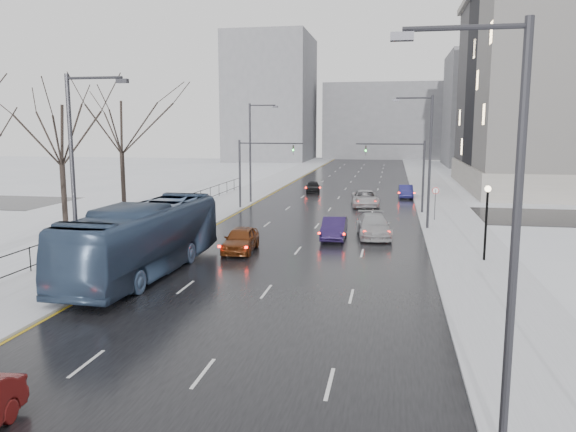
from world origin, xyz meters
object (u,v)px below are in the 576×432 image
Objects in this scene: sedan_right_cross at (365,198)px; sedan_center_far at (313,187)px; streetlight_r_mid at (427,155)px; lamppost_r_mid at (487,212)px; tree_park_e at (125,212)px; bus at (144,239)px; mast_signal_left at (251,166)px; no_uturn_sign at (435,194)px; streetlight_r_near at (505,223)px; sedan_right_far at (374,226)px; sedan_right_near at (334,228)px; streetlight_l_far at (252,148)px; tree_park_d at (66,233)px; streetlight_l_near at (77,174)px; sedan_right_distant at (406,191)px; mast_signal_right at (411,168)px; sedan_center_near at (241,239)px.

sedan_right_cross is 1.40× the size of sedan_center_far.
lamppost_r_mid is (2.83, -10.00, -2.67)m from streetlight_r_mid.
bus is at bearing -60.66° from tree_park_e.
mast_signal_left reaches higher than no_uturn_sign.
streetlight_r_near reaches higher than sedan_right_far.
streetlight_l_far is at bearing 119.78° from sedan_right_near.
tree_park_e is (-0.40, 10.00, 0.00)m from tree_park_d.
streetlight_r_mid is 5.30m from no_uturn_sign.
bus is at bearing 74.03° from streetlight_l_near.
bus is at bearing -113.53° from sedan_right_distant.
sedan_right_far is at bearing 97.89° from streetlight_r_near.
mast_signal_right reaches higher than sedan_right_distant.
tree_park_d is at bearing -124.53° from sedan_center_far.
streetlight_r_mid is 1.00× the size of streetlight_l_near.
streetlight_l_far reaches higher than sedan_center_near.
streetlight_r_mid is at bearing 90.00° from streetlight_r_near.
streetlight_r_mid is 1.00× the size of streetlight_l_far.
mast_signal_left is at bearing 88.28° from streetlight_l_near.
tree_park_e is at bearing -141.43° from streetlight_l_far.
streetlight_l_far is 2.34× the size of lamppost_r_mid.
sedan_right_near is (-5.48, -12.81, -3.32)m from mast_signal_right.
streetlight_r_mid is 3.70× the size of no_uturn_sign.
streetlight_l_near is 43.09m from sedan_center_far.
sedan_center_far is (-12.70, 18.55, -1.58)m from no_uturn_sign.
sedan_center_far is at bearing 75.27° from mast_signal_left.
streetlight_r_near reaches higher than tree_park_d.
sedan_right_far is (11.83, -11.55, -3.28)m from mast_signal_left.
streetlight_l_far is at bearing -121.79° from sedan_center_far.
tree_park_d is at bearing -118.15° from streetlight_l_far.
tree_park_e is at bearing 155.28° from sedan_right_near.
mast_signal_left is 24.02m from bus.
sedan_right_distant is at bearing -24.95° from sedan_center_far.
streetlight_r_near is 23.72m from sedan_center_near.
no_uturn_sign is 0.60× the size of sedan_center_near.
bus reaches higher than sedan_right_distant.
streetlight_l_far is at bearing 61.85° from tree_park_d.
sedan_center_far is (-8.00, 26.11, -0.11)m from sedan_right_far.
sedan_right_near is at bearing -54.40° from mast_signal_left.
streetlight_l_far is at bearing 99.16° from sedan_center_near.
sedan_center_near reaches higher than sedan_right_near.
bus is 3.39× the size of sedan_center_far.
sedan_center_far is 11.19m from sedan_right_distant.
no_uturn_sign is (1.87, -4.00, -1.81)m from mast_signal_right.
tree_park_e is 27.25m from streetlight_r_mid.
sedan_right_cross is 1.02× the size of sedan_right_far.
sedan_right_far is at bearing -44.33° from mast_signal_left.
mast_signal_left is (-14.65, 0.00, 0.00)m from mast_signal_right.
streetlight_l_near is 18.82m from sedan_right_near.
sedan_right_distant is at bearing 31.03° from tree_park_e.
streetlight_l_near is at bearing -118.96° from mast_signal_right.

